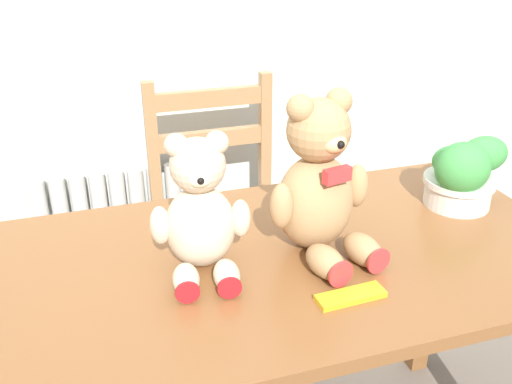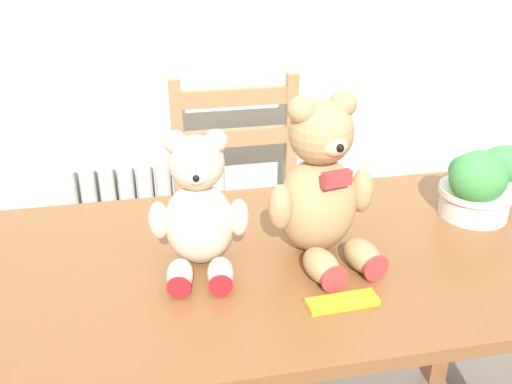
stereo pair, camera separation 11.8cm
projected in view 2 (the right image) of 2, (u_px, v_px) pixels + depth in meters
radiator at (150, 240)px, 2.31m from camera, size 0.64×0.10×0.59m
dining_table at (259, 300)px, 1.31m from camera, size 1.47×0.71×0.77m
wooden_chair_behind at (243, 219)px, 2.03m from camera, size 0.45×0.40×0.96m
teddy_bear_left at (199, 210)px, 1.19m from camera, size 0.21×0.22×0.30m
teddy_bear_right at (321, 188)px, 1.22m from camera, size 0.26×0.28×0.36m
potted_plant at (480, 183)px, 1.40m from camera, size 0.22×0.18×0.19m
chocolate_bar at (342, 302)px, 1.11m from camera, size 0.14×0.05×0.01m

